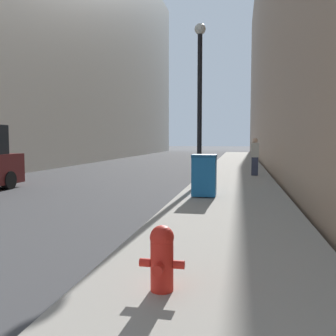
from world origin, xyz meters
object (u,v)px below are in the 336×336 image
at_px(fire_hydrant, 162,257).
at_px(pedestrian_on_sidewalk, 255,157).
at_px(lamppost, 200,98).
at_px(trash_bin, 204,175).

relative_size(fire_hydrant, pedestrian_on_sidewalk, 0.42).
bearing_deg(lamppost, fire_hydrant, -86.25).
height_order(trash_bin, lamppost, lamppost).
bearing_deg(pedestrian_on_sidewalk, trash_bin, -103.73).
distance_m(trash_bin, pedestrian_on_sidewalk, 6.96).
distance_m(lamppost, pedestrian_on_sidewalk, 5.05).
relative_size(fire_hydrant, lamppost, 0.13).
bearing_deg(pedestrian_on_sidewalk, lamppost, -117.47).
xyz_separation_m(fire_hydrant, pedestrian_on_sidewalk, (1.47, 13.48, 0.48)).
relative_size(fire_hydrant, trash_bin, 0.59).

